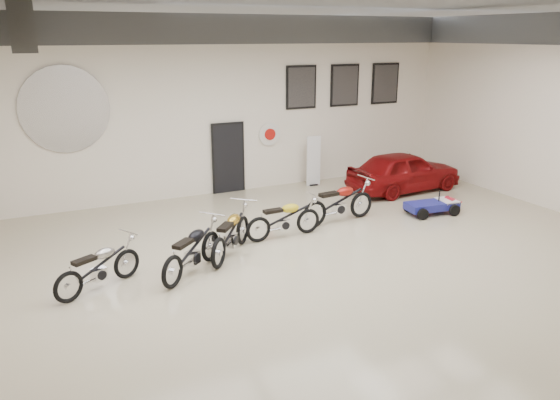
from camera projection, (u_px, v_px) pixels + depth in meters
name	position (u px, v px, depth m)	size (l,w,h in m)	color
floor	(304.00, 264.00, 11.62)	(16.00, 12.00, 0.01)	tan
ceiling	(308.00, 17.00, 10.16)	(16.00, 12.00, 0.01)	slate
back_wall	(210.00, 112.00, 16.08)	(16.00, 0.02, 5.00)	white
ceiling_beams	(307.00, 31.00, 10.24)	(15.80, 11.80, 0.32)	#53565B
door	(228.00, 159.00, 16.66)	(0.92, 0.08, 2.10)	black
logo_plaque	(65.00, 110.00, 14.30)	(2.30, 0.06, 1.16)	silver
poster_left	(301.00, 87.00, 17.10)	(1.05, 0.08, 1.35)	black
poster_mid	(345.00, 85.00, 17.76)	(1.05, 0.08, 1.35)	black
poster_right	(385.00, 83.00, 18.41)	(1.05, 0.08, 1.35)	black
oil_sign	(270.00, 134.00, 17.05)	(0.72, 0.10, 0.72)	white
banner_stand	(314.00, 160.00, 17.46)	(0.46, 0.18, 1.70)	white
motorcycle_silver	(98.00, 266.00, 10.34)	(1.86, 0.58, 0.97)	silver
motorcycle_black	(192.00, 249.00, 11.02)	(2.05, 0.63, 1.06)	silver
motorcycle_gold	(231.00, 232.00, 11.94)	(2.07, 0.64, 1.07)	silver
motorcycle_yellow	(284.00, 218.00, 13.00)	(1.92, 0.59, 1.00)	silver
motorcycle_red	(339.00, 202.00, 14.06)	(2.16, 0.67, 1.12)	silver
go_kart	(437.00, 202.00, 14.82)	(1.76, 0.79, 0.64)	navy
vintage_car	(404.00, 171.00, 16.87)	(3.71, 1.50, 1.27)	maroon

